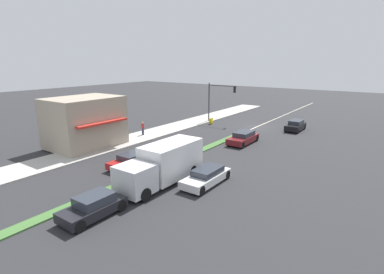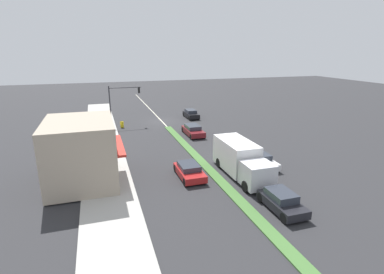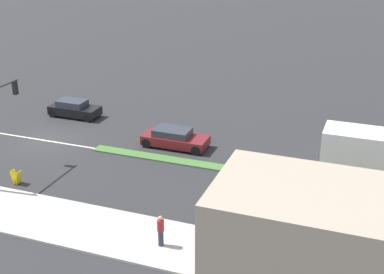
# 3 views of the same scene
# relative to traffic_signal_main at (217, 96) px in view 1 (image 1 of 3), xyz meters

# --- Properties ---
(ground_plane) EXTENTS (160.00, 160.00, 0.00)m
(ground_plane) POSITION_rel_traffic_signal_main_xyz_m (-6.12, 17.41, -3.90)
(ground_plane) COLOR #2B2B2D
(sidewalk_right) EXTENTS (4.00, 73.00, 0.12)m
(sidewalk_right) POSITION_rel_traffic_signal_main_xyz_m (2.88, 17.91, -3.84)
(sidewalk_right) COLOR #B2AFA8
(sidewalk_right) RESTS_ON ground
(median_strip) EXTENTS (0.90, 46.00, 0.10)m
(median_strip) POSITION_rel_traffic_signal_main_xyz_m (-6.12, 26.41, -3.85)
(median_strip) COLOR #477538
(median_strip) RESTS_ON ground
(lane_marking_center) EXTENTS (0.16, 60.00, 0.01)m
(lane_marking_center) POSITION_rel_traffic_signal_main_xyz_m (-6.12, -0.59, -3.90)
(lane_marking_center) COLOR beige
(lane_marking_center) RESTS_ON ground
(building_corner_store) EXTENTS (5.98, 7.22, 5.12)m
(building_corner_store) POSITION_rel_traffic_signal_main_xyz_m (4.71, 19.14, -1.22)
(building_corner_store) COLOR tan
(building_corner_store) RESTS_ON sidewalk_right
(traffic_signal_main) EXTENTS (4.59, 0.34, 5.60)m
(traffic_signal_main) POSITION_rel_traffic_signal_main_xyz_m (0.00, 0.00, 0.00)
(traffic_signal_main) COLOR #333338
(traffic_signal_main) RESTS_ON sidewalk_right
(pedestrian) EXTENTS (0.34, 0.34, 1.62)m
(pedestrian) POSITION_rel_traffic_signal_main_xyz_m (3.16, 12.26, -2.93)
(pedestrian) COLOR #282D42
(pedestrian) RESTS_ON sidewalk_right
(warning_aframe_sign) EXTENTS (0.45, 0.53, 0.84)m
(warning_aframe_sign) POSITION_rel_traffic_signal_main_xyz_m (0.05, 1.57, -3.47)
(warning_aframe_sign) COLOR yellow
(warning_aframe_sign) RESTS_ON ground
(delivery_truck) EXTENTS (2.44, 7.50, 2.87)m
(delivery_truck) POSITION_rel_traffic_signal_main_xyz_m (-8.32, 21.74, -2.43)
(delivery_truck) COLOR silver
(delivery_truck) RESTS_ON ground
(suv_black) EXTENTS (1.73, 4.00, 1.34)m
(suv_black) POSITION_rel_traffic_signal_main_xyz_m (-11.12, -1.38, -3.26)
(suv_black) COLOR black
(suv_black) RESTS_ON ground
(sedan_dark) EXTENTS (1.81, 3.82, 1.32)m
(sedan_dark) POSITION_rel_traffic_signal_main_xyz_m (-8.32, 28.07, -3.26)
(sedan_dark) COLOR black
(sedan_dark) RESTS_ON ground
(van_white) EXTENTS (1.77, 4.49, 1.20)m
(van_white) POSITION_rel_traffic_signal_main_xyz_m (-11.12, 20.23, -3.31)
(van_white) COLOR silver
(van_white) RESTS_ON ground
(hatchback_red) EXTENTS (1.90, 3.95, 1.19)m
(hatchback_red) POSITION_rel_traffic_signal_main_xyz_m (-3.92, 20.90, -3.32)
(hatchback_red) COLOR #AD1E1E
(hatchback_red) RESTS_ON ground
(sedan_maroon) EXTENTS (1.90, 4.50, 1.30)m
(sedan_maroon) POSITION_rel_traffic_signal_main_xyz_m (-8.32, 8.34, -3.27)
(sedan_maroon) COLOR maroon
(sedan_maroon) RESTS_ON ground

